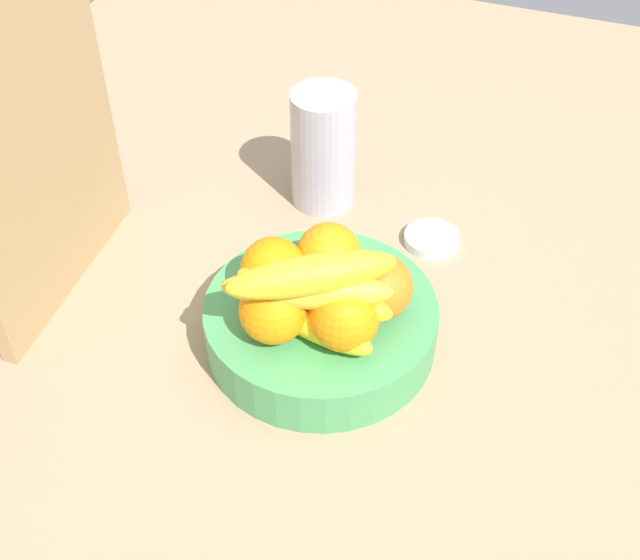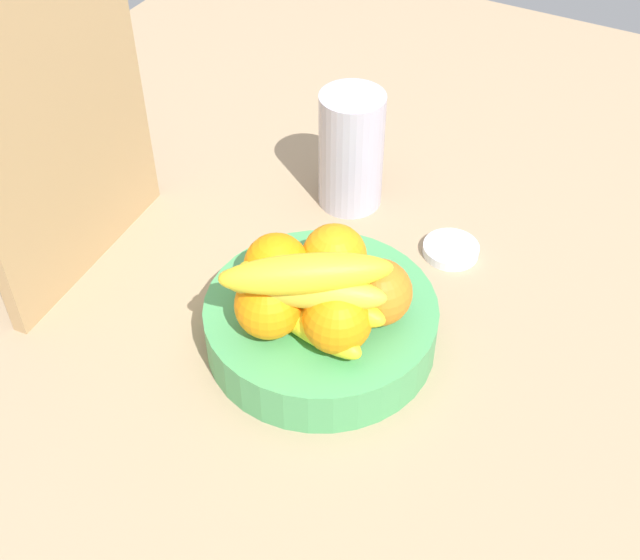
{
  "view_description": "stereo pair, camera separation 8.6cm",
  "coord_description": "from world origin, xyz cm",
  "px_view_note": "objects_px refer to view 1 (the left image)",
  "views": [
    {
      "loc": [
        -59.34,
        -21.41,
        69.22
      ],
      "look_at": [
        -0.21,
        0.74,
        9.54
      ],
      "focal_mm": 47.19,
      "sensor_mm": 36.0,
      "label": 1
    },
    {
      "loc": [
        -55.8,
        -29.21,
        69.22
      ],
      "look_at": [
        -0.21,
        0.74,
        9.54
      ],
      "focal_mm": 47.19,
      "sensor_mm": 36.0,
      "label": 2
    }
  ],
  "objects_px": {
    "orange_front_right": "(274,269)",
    "orange_center": "(273,310)",
    "orange_back_right": "(379,287)",
    "jar_lid": "(432,239)",
    "fruit_bowl": "(320,325)",
    "orange_back_left": "(344,317)",
    "banana_bunch": "(308,293)",
    "orange_front_left": "(329,255)",
    "cutting_board": "(38,154)",
    "thermos_tumbler": "(323,149)"
  },
  "relations": [
    {
      "from": "fruit_bowl",
      "to": "jar_lid",
      "type": "xyz_separation_m",
      "value": [
        0.21,
        -0.07,
        -0.02
      ]
    },
    {
      "from": "cutting_board",
      "to": "jar_lid",
      "type": "distance_m",
      "value": 0.48
    },
    {
      "from": "orange_front_left",
      "to": "jar_lid",
      "type": "xyz_separation_m",
      "value": [
        0.16,
        -0.08,
        -0.08
      ]
    },
    {
      "from": "orange_front_left",
      "to": "orange_back_left",
      "type": "distance_m",
      "value": 0.09
    },
    {
      "from": "orange_front_left",
      "to": "orange_back_left",
      "type": "bearing_deg",
      "value": -150.54
    },
    {
      "from": "orange_back_left",
      "to": "jar_lid",
      "type": "relative_size",
      "value": 1.02
    },
    {
      "from": "orange_front_right",
      "to": "jar_lid",
      "type": "distance_m",
      "value": 0.25
    },
    {
      "from": "orange_front_right",
      "to": "orange_back_right",
      "type": "bearing_deg",
      "value": -83.7
    },
    {
      "from": "orange_back_right",
      "to": "jar_lid",
      "type": "bearing_deg",
      "value": -3.73
    },
    {
      "from": "orange_center",
      "to": "jar_lid",
      "type": "relative_size",
      "value": 1.02
    },
    {
      "from": "orange_front_right",
      "to": "jar_lid",
      "type": "relative_size",
      "value": 1.02
    },
    {
      "from": "orange_center",
      "to": "cutting_board",
      "type": "xyz_separation_m",
      "value": [
        0.05,
        0.28,
        0.09
      ]
    },
    {
      "from": "orange_front_left",
      "to": "jar_lid",
      "type": "bearing_deg",
      "value": -25.62
    },
    {
      "from": "orange_front_right",
      "to": "orange_center",
      "type": "distance_m",
      "value": 0.06
    },
    {
      "from": "jar_lid",
      "to": "thermos_tumbler",
      "type": "bearing_deg",
      "value": 77.05
    },
    {
      "from": "thermos_tumbler",
      "to": "orange_front_right",
      "type": "bearing_deg",
      "value": -172.07
    },
    {
      "from": "banana_bunch",
      "to": "thermos_tumbler",
      "type": "distance_m",
      "value": 0.3
    },
    {
      "from": "orange_center",
      "to": "banana_bunch",
      "type": "height_order",
      "value": "banana_bunch"
    },
    {
      "from": "banana_bunch",
      "to": "fruit_bowl",
      "type": "bearing_deg",
      "value": 0.84
    },
    {
      "from": "fruit_bowl",
      "to": "orange_center",
      "type": "distance_m",
      "value": 0.09
    },
    {
      "from": "orange_back_left",
      "to": "cutting_board",
      "type": "relative_size",
      "value": 0.2
    },
    {
      "from": "orange_front_left",
      "to": "cutting_board",
      "type": "xyz_separation_m",
      "value": [
        -0.05,
        0.31,
        0.09
      ]
    },
    {
      "from": "banana_bunch",
      "to": "orange_front_right",
      "type": "bearing_deg",
      "value": 53.92
    },
    {
      "from": "fruit_bowl",
      "to": "orange_back_left",
      "type": "height_order",
      "value": "orange_back_left"
    },
    {
      "from": "fruit_bowl",
      "to": "orange_back_right",
      "type": "distance_m",
      "value": 0.09
    },
    {
      "from": "banana_bunch",
      "to": "cutting_board",
      "type": "distance_m",
      "value": 0.32
    },
    {
      "from": "cutting_board",
      "to": "banana_bunch",
      "type": "bearing_deg",
      "value": -99.38
    },
    {
      "from": "orange_front_right",
      "to": "thermos_tumbler",
      "type": "relative_size",
      "value": 0.45
    },
    {
      "from": "orange_back_left",
      "to": "orange_back_right",
      "type": "bearing_deg",
      "value": -19.5
    },
    {
      "from": "cutting_board",
      "to": "thermos_tumbler",
      "type": "xyz_separation_m",
      "value": [
        0.25,
        -0.23,
        -0.1
      ]
    },
    {
      "from": "orange_front_left",
      "to": "orange_center",
      "type": "bearing_deg",
      "value": 166.42
    },
    {
      "from": "fruit_bowl",
      "to": "orange_front_left",
      "type": "bearing_deg",
      "value": 8.48
    },
    {
      "from": "orange_center",
      "to": "orange_back_right",
      "type": "height_order",
      "value": "same"
    },
    {
      "from": "thermos_tumbler",
      "to": "jar_lid",
      "type": "bearing_deg",
      "value": -102.95
    },
    {
      "from": "orange_back_right",
      "to": "orange_front_right",
      "type": "bearing_deg",
      "value": 96.3
    },
    {
      "from": "banana_bunch",
      "to": "orange_back_right",
      "type": "bearing_deg",
      "value": -48.58
    },
    {
      "from": "orange_back_right",
      "to": "fruit_bowl",
      "type": "bearing_deg",
      "value": 105.53
    },
    {
      "from": "orange_front_left",
      "to": "orange_back_right",
      "type": "bearing_deg",
      "value": -113.36
    },
    {
      "from": "orange_front_left",
      "to": "orange_back_right",
      "type": "relative_size",
      "value": 1.0
    },
    {
      "from": "orange_center",
      "to": "thermos_tumbler",
      "type": "xyz_separation_m",
      "value": [
        0.3,
        0.06,
        -0.01
      ]
    },
    {
      "from": "orange_back_left",
      "to": "thermos_tumbler",
      "type": "distance_m",
      "value": 0.31
    },
    {
      "from": "orange_back_left",
      "to": "fruit_bowl",
      "type": "bearing_deg",
      "value": 46.65
    },
    {
      "from": "orange_front_left",
      "to": "orange_back_left",
      "type": "xyz_separation_m",
      "value": [
        -0.08,
        -0.05,
        0.0
      ]
    },
    {
      "from": "fruit_bowl",
      "to": "cutting_board",
      "type": "xyz_separation_m",
      "value": [
        -0.01,
        0.32,
        0.15
      ]
    },
    {
      "from": "orange_back_right",
      "to": "jar_lid",
      "type": "distance_m",
      "value": 0.21
    },
    {
      "from": "orange_center",
      "to": "banana_bunch",
      "type": "relative_size",
      "value": 0.39
    },
    {
      "from": "fruit_bowl",
      "to": "orange_front_right",
      "type": "distance_m",
      "value": 0.08
    },
    {
      "from": "fruit_bowl",
      "to": "orange_front_right",
      "type": "relative_size",
      "value": 3.58
    },
    {
      "from": "orange_back_left",
      "to": "jar_lid",
      "type": "distance_m",
      "value": 0.26
    },
    {
      "from": "orange_back_right",
      "to": "banana_bunch",
      "type": "relative_size",
      "value": 0.39
    }
  ]
}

